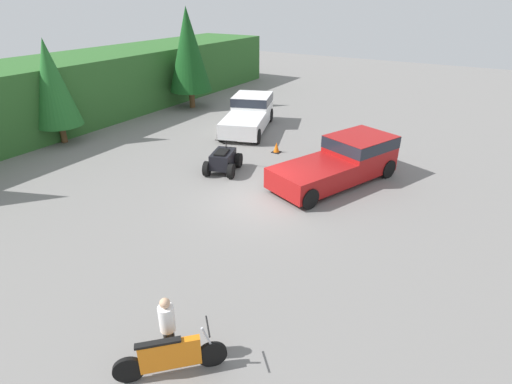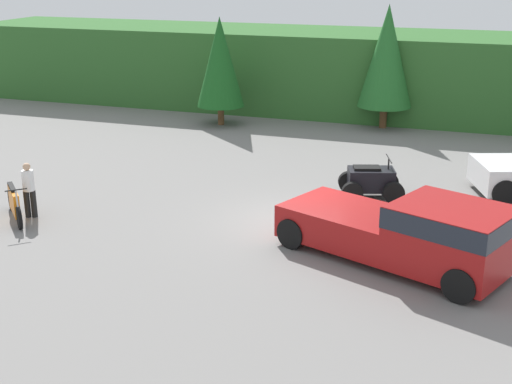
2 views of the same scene
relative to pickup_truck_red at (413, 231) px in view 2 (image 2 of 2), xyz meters
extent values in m
plane|color=slate|center=(-3.49, 2.10, -0.96)|extent=(80.00, 80.00, 0.00)
cube|color=#2D6028|center=(-3.49, 18.10, 0.97)|extent=(44.00, 6.00, 3.86)
cylinder|color=brown|center=(-10.24, 13.12, -0.52)|extent=(0.29, 0.29, 0.88)
cone|color=#19561E|center=(-10.24, 13.12, 1.91)|extent=(2.14, 2.14, 3.99)
cylinder|color=brown|center=(-3.10, 14.90, -0.47)|extent=(0.33, 0.33, 0.98)
cone|color=#236628|center=(-3.10, 14.90, 2.24)|extent=(2.39, 2.39, 4.46)
cube|color=maroon|center=(0.93, -0.38, 0.06)|extent=(3.26, 3.01, 1.59)
cube|color=#1E232D|center=(0.93, -0.38, 0.58)|extent=(3.29, 3.04, 0.51)
cube|color=maroon|center=(-1.78, 0.72, -0.30)|extent=(3.80, 3.23, 0.87)
cylinder|color=black|center=(2.03, 0.26, -0.55)|extent=(0.87, 0.57, 0.83)
cylinder|color=black|center=(1.27, -1.61, -0.55)|extent=(0.87, 0.57, 0.83)
cylinder|color=black|center=(-2.39, 2.06, -0.55)|extent=(0.87, 0.57, 0.83)
cylinder|color=black|center=(-3.15, 0.20, -0.55)|extent=(0.87, 0.57, 0.83)
cylinder|color=black|center=(1.47, 7.52, -0.55)|extent=(0.87, 0.54, 0.83)
cylinder|color=black|center=(2.15, 5.63, -0.55)|extent=(0.87, 0.54, 0.83)
cylinder|color=black|center=(-10.87, -0.97, -0.63)|extent=(0.53, 0.54, 0.66)
cylinder|color=black|center=(-12.08, 0.29, -0.63)|extent=(0.53, 0.54, 0.66)
cube|color=orange|center=(-11.48, -0.34, -0.41)|extent=(1.01, 1.03, 0.71)
cylinder|color=#B7B7BC|center=(-10.90, -0.93, -0.22)|extent=(0.25, 0.25, 0.80)
cylinder|color=black|center=(-10.90, -0.93, 0.19)|extent=(0.46, 0.44, 0.04)
cube|color=black|center=(-11.62, -0.19, -0.03)|extent=(0.76, 0.77, 0.06)
cylinder|color=black|center=(-1.47, 5.76, -0.63)|extent=(0.71, 0.42, 0.67)
cylinder|color=black|center=(-1.12, 4.69, -0.63)|extent=(0.71, 0.42, 0.67)
cylinder|color=black|center=(-2.70, 5.37, -0.63)|extent=(0.71, 0.42, 0.67)
cylinder|color=black|center=(-2.36, 4.29, -0.63)|extent=(0.71, 0.42, 0.67)
cube|color=black|center=(-1.91, 5.03, -0.36)|extent=(1.64, 1.27, 0.69)
cylinder|color=black|center=(-1.40, 5.19, 0.16)|extent=(0.06, 0.06, 0.35)
cylinder|color=black|center=(-1.40, 5.19, 0.33)|extent=(0.36, 1.01, 0.04)
cube|color=black|center=(-2.06, 4.98, 0.02)|extent=(0.95, 0.73, 0.08)
cylinder|color=black|center=(-11.07, 0.01, -0.55)|extent=(0.23, 0.23, 0.83)
cylinder|color=black|center=(-11.24, -0.07, -0.55)|extent=(0.23, 0.23, 0.83)
cylinder|color=white|center=(-11.15, -0.03, 0.17)|extent=(0.46, 0.46, 0.62)
sphere|color=tan|center=(-11.15, -0.03, 0.59)|extent=(0.30, 0.30, 0.22)
cube|color=black|center=(1.50, 4.09, -0.95)|extent=(0.42, 0.42, 0.03)
cone|color=orange|center=(1.50, 4.09, -0.69)|extent=(0.32, 0.32, 0.55)
camera|label=1|loc=(-15.69, -4.96, 6.38)|focal=28.00mm
camera|label=2|loc=(1.59, -16.73, 6.46)|focal=50.00mm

